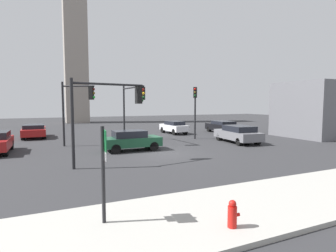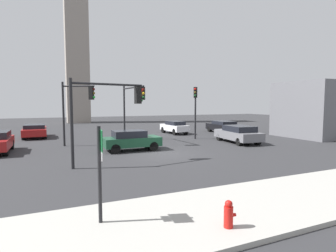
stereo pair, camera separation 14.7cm
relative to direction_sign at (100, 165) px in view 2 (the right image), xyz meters
The scene contains 15 objects.
ground_plane 11.21m from the direction_sign, 59.57° to the left, with size 104.94×104.94×0.00m, color #2D2D30.
sidewalk_corner 5.87m from the direction_sign, ahead, with size 37.78×3.87×0.15m, color #A8A59E.
direction_sign is the anchor object (origin of this frame).
traffic_light_0 14.91m from the direction_sign, 86.80° to the left, with size 2.34×1.49×5.03m.
traffic_light_1 18.88m from the direction_sign, 52.75° to the left, with size 0.45×0.48×4.89m.
traffic_light_2 15.96m from the direction_sign, 70.47° to the left, with size 0.63×4.57×4.94m.
traffic_light_3 7.92m from the direction_sign, 76.89° to the left, with size 4.07×0.82×4.64m.
fire_hydrant 3.61m from the direction_sign, 29.03° to the right, with size 0.34×0.24×0.73m.
car_0 22.32m from the direction_sign, 96.62° to the left, with size 2.14×4.63×1.32m.
car_1 17.74m from the direction_sign, 40.00° to the left, with size 2.49×4.90×1.47m.
car_3 12.04m from the direction_sign, 70.12° to the left, with size 4.00×1.84×1.45m.
car_5 24.91m from the direction_sign, 47.24° to the left, with size 2.39×4.76×1.36m.
car_6 22.94m from the direction_sign, 59.89° to the left, with size 1.90×4.05×1.40m.
building_flank 28.38m from the direction_sign, 24.16° to the left, with size 11.17×6.18×5.47m, color slate.
skyline_tower 44.82m from the direction_sign, 85.33° to the left, with size 3.77×3.77×31.57m, color gray.
Camera 2 is at (-6.80, -16.74, 3.37)m, focal length 28.81 mm.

